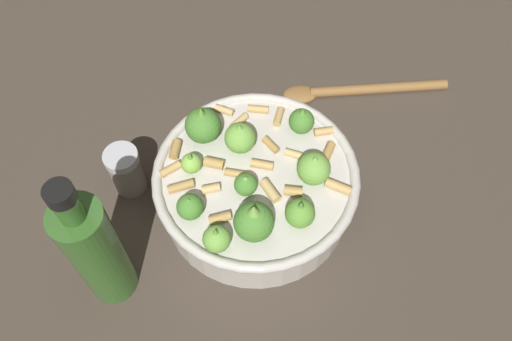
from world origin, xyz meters
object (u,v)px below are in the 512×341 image
cooking_pan (255,185)px  pepper_shaker (126,171)px  olive_oil_bottle (96,251)px  wooden_spoon (356,90)px

cooking_pan → pepper_shaker: (0.04, 0.17, -0.01)m
cooking_pan → olive_oil_bottle: (-0.10, 0.18, 0.05)m
cooking_pan → wooden_spoon: 0.25m
cooking_pan → pepper_shaker: bearing=78.3°
pepper_shaker → olive_oil_bottle: size_ratio=0.33×
wooden_spoon → cooking_pan: bearing=137.8°
cooking_pan → pepper_shaker: cooking_pan is taller
pepper_shaker → wooden_spoon: size_ratio=0.30×
olive_oil_bottle → wooden_spoon: bearing=-50.5°
pepper_shaker → olive_oil_bottle: (-0.14, 0.01, 0.06)m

